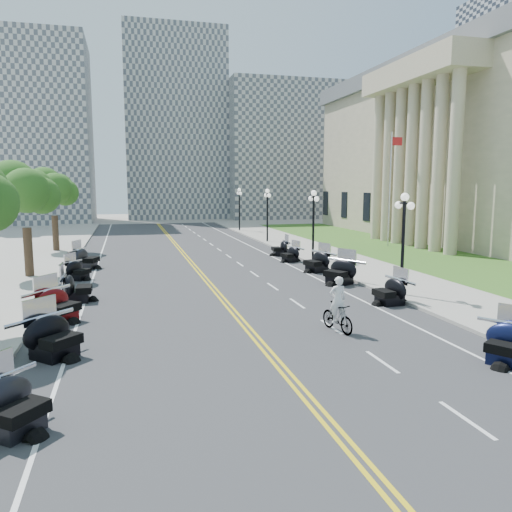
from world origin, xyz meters
TOP-DOWN VIEW (x-y plane):
  - ground at (0.00, 0.00)m, footprint 160.00×160.00m
  - road at (0.00, 10.00)m, footprint 16.00×90.00m
  - centerline_yellow_a at (-0.12, 10.00)m, footprint 0.12×90.00m
  - centerline_yellow_b at (0.12, 10.00)m, footprint 0.12×90.00m
  - edge_line_north at (6.40, 10.00)m, footprint 0.12×90.00m
  - edge_line_south at (-6.40, 10.00)m, footprint 0.12×90.00m
  - lane_dash_4 at (3.20, -8.00)m, footprint 0.12×2.00m
  - lane_dash_5 at (3.20, -4.00)m, footprint 0.12×2.00m
  - lane_dash_6 at (3.20, 0.00)m, footprint 0.12×2.00m
  - lane_dash_7 at (3.20, 4.00)m, footprint 0.12×2.00m
  - lane_dash_8 at (3.20, 8.00)m, footprint 0.12×2.00m
  - lane_dash_9 at (3.20, 12.00)m, footprint 0.12×2.00m
  - lane_dash_10 at (3.20, 16.00)m, footprint 0.12×2.00m
  - lane_dash_11 at (3.20, 20.00)m, footprint 0.12×2.00m
  - lane_dash_12 at (3.20, 24.00)m, footprint 0.12×2.00m
  - lane_dash_13 at (3.20, 28.00)m, footprint 0.12×2.00m
  - lane_dash_14 at (3.20, 32.00)m, footprint 0.12×2.00m
  - lane_dash_15 at (3.20, 36.00)m, footprint 0.12×2.00m
  - lane_dash_16 at (3.20, 40.00)m, footprint 0.12×2.00m
  - lane_dash_17 at (3.20, 44.00)m, footprint 0.12×2.00m
  - lane_dash_18 at (3.20, 48.00)m, footprint 0.12×2.00m
  - lane_dash_19 at (3.20, 52.00)m, footprint 0.12×2.00m
  - sidewalk_north at (10.50, 10.00)m, footprint 5.00×90.00m
  - sidewalk_south at (-10.50, 10.00)m, footprint 5.00×90.00m
  - lawn at (17.50, 18.00)m, footprint 9.00×60.00m
  - distant_block_a at (-18.00, 62.00)m, footprint 18.00×14.00m
  - distant_block_b at (4.00, 68.00)m, footprint 16.00×12.00m
  - distant_block_c at (22.00, 65.00)m, footprint 20.00×14.00m
  - street_lamp_2 at (8.60, 4.00)m, footprint 0.50×1.20m
  - street_lamp_3 at (8.60, 16.00)m, footprint 0.50×1.20m
  - street_lamp_4 at (8.60, 28.00)m, footprint 0.50×1.20m
  - street_lamp_5 at (8.60, 40.00)m, footprint 0.50×1.20m
  - flagpole at (18.00, 22.00)m, footprint 1.10×0.20m
  - tree_3 at (-10.00, 14.00)m, footprint 4.80×4.80m
  - tree_4 at (-10.00, 26.00)m, footprint 4.80×4.80m
  - motorcycle_n_4 at (6.86, -5.15)m, footprint 2.79×2.79m
  - motorcycle_n_6 at (7.26, 2.75)m, footprint 2.16×2.16m
  - motorcycle_n_7 at (6.97, 7.71)m, footprint 3.02×3.02m
  - motorcycle_n_8 at (7.22, 11.74)m, footprint 2.62×2.62m
  - motorcycle_n_9 at (6.91, 16.09)m, footprint 2.20×2.20m
  - motorcycle_n_10 at (7.16, 19.33)m, footprint 2.00×2.00m
  - motorcycle_s_4 at (-6.97, -5.99)m, footprint 2.83×2.83m
  - motorcycle_s_5 at (-6.73, -1.00)m, footprint 3.10×3.10m
  - motorcycle_s_6 at (-7.14, 3.46)m, footprint 3.05×3.05m
  - motorcycle_s_7 at (-6.75, 6.95)m, footprint 2.14×2.14m
  - motorcycle_s_8 at (-7.17, 12.72)m, footprint 2.48×2.48m
  - motorcycle_s_9 at (-7.00, 16.67)m, footprint 2.82×2.82m
  - bicycle at (3.17, -0.63)m, footprint 0.91×1.92m
  - cyclist_rider at (3.17, -0.63)m, footprint 0.64×0.42m

SIDE VIEW (x-z plane):
  - ground at x=0.00m, z-range 0.00..0.00m
  - road at x=0.00m, z-range 0.00..0.01m
  - centerline_yellow_a at x=-0.12m, z-range 0.01..0.01m
  - centerline_yellow_b at x=0.12m, z-range 0.01..0.01m
  - edge_line_north at x=6.40m, z-range 0.01..0.01m
  - edge_line_south at x=-6.40m, z-range 0.01..0.01m
  - lane_dash_4 at x=3.20m, z-range 0.01..0.01m
  - lane_dash_5 at x=3.20m, z-range 0.01..0.01m
  - lane_dash_6 at x=3.20m, z-range 0.01..0.01m
  - lane_dash_7 at x=3.20m, z-range 0.01..0.01m
  - lane_dash_8 at x=3.20m, z-range 0.01..0.01m
  - lane_dash_9 at x=3.20m, z-range 0.01..0.01m
  - lane_dash_10 at x=3.20m, z-range 0.01..0.01m
  - lane_dash_11 at x=3.20m, z-range 0.01..0.01m
  - lane_dash_12 at x=3.20m, z-range 0.01..0.01m
  - lane_dash_13 at x=3.20m, z-range 0.01..0.01m
  - lane_dash_14 at x=3.20m, z-range 0.01..0.01m
  - lane_dash_15 at x=3.20m, z-range 0.01..0.01m
  - lane_dash_16 at x=3.20m, z-range 0.01..0.01m
  - lane_dash_17 at x=3.20m, z-range 0.01..0.01m
  - lane_dash_18 at x=3.20m, z-range 0.01..0.01m
  - lane_dash_19 at x=3.20m, z-range 0.01..0.01m
  - lawn at x=17.50m, z-range 0.00..0.10m
  - sidewalk_north at x=10.50m, z-range 0.00..0.15m
  - sidewalk_south at x=-10.50m, z-range 0.00..0.15m
  - bicycle at x=3.17m, z-range 0.00..1.11m
  - motorcycle_n_9 at x=6.91m, z-range 0.00..1.24m
  - motorcycle_s_8 at x=-7.17m, z-range 0.00..1.26m
  - motorcycle_n_10 at x=7.16m, z-range 0.00..1.33m
  - motorcycle_n_6 at x=7.26m, z-range 0.00..1.39m
  - motorcycle_s_4 at x=-6.97m, z-range 0.00..1.41m
  - motorcycle_n_4 at x=6.86m, z-range 0.00..1.42m
  - motorcycle_n_8 at x=7.22m, z-range 0.00..1.48m
  - motorcycle_s_7 at x=-6.75m, z-range 0.00..1.50m
  - motorcycle_s_6 at x=-7.14m, z-range 0.00..1.52m
  - motorcycle_s_9 at x=-7.00m, z-range 0.00..1.52m
  - motorcycle_s_5 at x=-6.73m, z-range 0.00..1.53m
  - motorcycle_n_7 at x=6.97m, z-range 0.00..1.56m
  - cyclist_rider at x=3.17m, z-range 1.11..2.88m
  - street_lamp_2 at x=8.60m, z-range 0.15..5.05m
  - street_lamp_3 at x=8.60m, z-range 0.15..5.05m
  - street_lamp_4 at x=8.60m, z-range 0.15..5.05m
  - street_lamp_5 at x=8.60m, z-range 0.15..5.05m
  - tree_3 at x=-10.00m, z-range 0.15..9.35m
  - tree_4 at x=-10.00m, z-range 0.15..9.35m
  - flagpole at x=18.00m, z-range 0.00..10.00m
  - distant_block_c at x=22.00m, z-range 0.00..22.00m
  - distant_block_a at x=-18.00m, z-range 0.00..26.00m
  - distant_block_b at x=4.00m, z-range 0.00..30.00m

